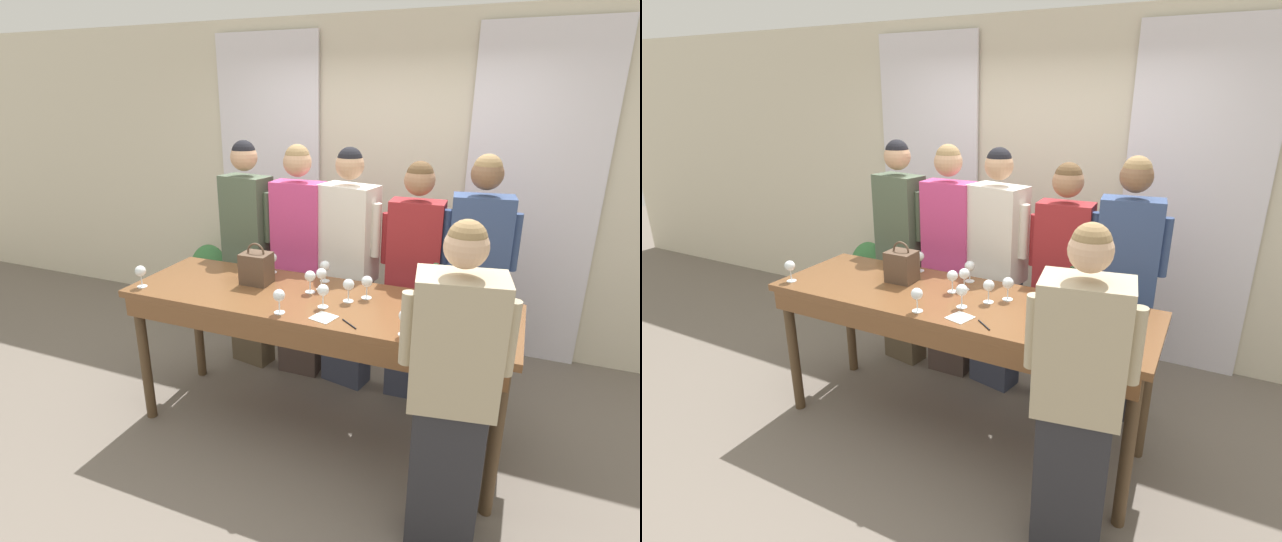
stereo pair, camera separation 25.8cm
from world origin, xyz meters
TOP-DOWN VIEW (x-y plane):
  - ground_plane at (0.00, 0.00)m, footprint 18.00×18.00m
  - wall_back at (0.00, 1.71)m, footprint 12.00×0.06m
  - curtain_panel_left at (-1.17, 1.64)m, footprint 1.02×0.03m
  - curtain_panel_right at (1.17, 1.64)m, footprint 1.02×0.03m
  - tasting_bar at (0.00, -0.03)m, footprint 2.43×0.76m
  - wine_bottle at (0.73, -0.08)m, footprint 0.08×0.08m
  - handbag at (-0.46, 0.08)m, footprint 0.19×0.16m
  - wine_glass_front_left at (-0.10, -0.29)m, footprint 0.07×0.07m
  - wine_glass_front_mid at (0.87, 0.05)m, footprint 0.07×0.07m
  - wine_glass_front_right at (0.63, -0.29)m, footprint 0.07×0.07m
  - wine_glass_center_left at (0.21, 0.02)m, footprint 0.07×0.07m
  - wine_glass_center_mid at (-0.05, 0.29)m, footprint 0.07×0.07m
  - wine_glass_center_right at (0.30, 0.11)m, footprint 0.07×0.07m
  - wine_glass_back_left at (-1.12, -0.26)m, footprint 0.07×0.07m
  - wine_glass_back_mid at (-0.02, 0.14)m, footprint 0.07×0.07m
  - wine_glass_back_right at (0.10, -0.12)m, footprint 0.07×0.07m
  - wine_glass_near_host at (-0.46, 0.31)m, footprint 0.07×0.07m
  - wine_glass_by_bottle at (-0.06, 0.07)m, footprint 0.07×0.07m
  - napkin at (0.16, -0.25)m, footprint 0.15×0.15m
  - pen at (0.32, -0.28)m, footprint 0.11×0.09m
  - guest_olive_jacket at (-0.87, 0.68)m, footprint 0.50×0.27m
  - guest_pink_top at (-0.42, 0.68)m, footprint 0.50×0.21m
  - guest_cream_sweater at (-0.02, 0.68)m, footprint 0.52×0.31m
  - guest_striped_shirt at (0.47, 0.68)m, footprint 0.48×0.22m
  - guest_navy_coat at (0.89, 0.68)m, footprint 0.50×0.25m
  - host_pouring at (0.92, -0.56)m, footprint 0.51×0.31m
  - potted_plant at (-1.72, 1.31)m, footprint 0.37×0.37m

SIDE VIEW (x-z plane):
  - ground_plane at x=0.00m, z-range 0.00..0.00m
  - potted_plant at x=-1.72m, z-range 0.05..0.81m
  - host_pouring at x=0.92m, z-range 0.01..1.71m
  - tasting_bar at x=0.00m, z-range 0.38..1.36m
  - guest_striped_shirt at x=0.47m, z-range 0.05..1.81m
  - guest_cream_sweater at x=-0.02m, z-range 0.03..1.86m
  - guest_navy_coat at x=0.89m, z-range 0.05..1.87m
  - guest_olive_jacket at x=-0.87m, z-range 0.05..1.89m
  - guest_pink_top at x=-0.42m, z-range 0.05..1.89m
  - napkin at x=0.16m, z-range 0.98..0.98m
  - pen at x=0.32m, z-range 0.98..0.99m
  - wine_glass_front_left at x=-0.10m, z-range 1.01..1.16m
  - wine_glass_front_right at x=0.63m, z-range 1.01..1.16m
  - wine_glass_center_left at x=0.21m, z-range 1.01..1.16m
  - wine_glass_center_mid at x=-0.05m, z-range 1.01..1.16m
  - wine_glass_center_right at x=0.30m, z-range 1.01..1.16m
  - wine_glass_back_left at x=-1.12m, z-range 1.01..1.16m
  - wine_glass_back_mid at x=-0.02m, z-range 1.01..1.16m
  - wine_glass_by_bottle at x=-0.06m, z-range 1.01..1.16m
  - wine_glass_front_mid at x=0.87m, z-range 1.01..1.16m
  - wine_glass_back_right at x=0.10m, z-range 1.01..1.16m
  - wine_glass_near_host at x=-0.46m, z-range 1.01..1.16m
  - handbag at x=-0.46m, z-range 0.95..1.23m
  - wine_bottle at x=0.73m, z-range 0.93..1.28m
  - curtain_panel_left at x=-1.17m, z-range 0.00..2.69m
  - curtain_panel_right at x=1.17m, z-range 0.00..2.69m
  - wall_back at x=0.00m, z-range 0.00..2.80m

